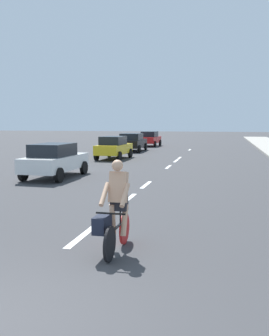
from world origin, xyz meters
TOP-DOWN VIEW (x-y plane):
  - ground_plane at (0.00, 20.00)m, footprint 160.00×160.00m
  - lane_stripe_1 at (0.00, 4.00)m, footprint 0.16×1.80m
  - lane_stripe_2 at (0.00, 8.27)m, footprint 0.16×1.80m
  - lane_stripe_3 at (0.00, 11.20)m, footprint 0.16×1.80m
  - lane_stripe_4 at (0.00, 17.61)m, footprint 0.16×1.80m
  - lane_stripe_5 at (0.00, 21.07)m, footprint 0.16×1.80m
  - lane_stripe_6 at (0.00, 23.12)m, footprint 0.16×1.80m
  - lane_stripe_7 at (0.00, 31.46)m, footprint 0.16×1.80m
  - cyclist at (1.01, 3.13)m, footprint 0.62×1.71m
  - parked_car_white at (-4.47, 12.22)m, footprint 1.95×4.06m
  - parked_car_yellow at (-4.33, 21.37)m, footprint 1.90×3.86m
  - parked_car_black at (-4.75, 28.48)m, footprint 2.10×4.43m
  - parked_car_red at (-4.54, 35.65)m, footprint 1.93×3.96m

SIDE VIEW (x-z plane):
  - ground_plane at x=0.00m, z-range 0.00..0.00m
  - lane_stripe_1 at x=0.00m, z-range 0.00..0.01m
  - lane_stripe_2 at x=0.00m, z-range 0.00..0.01m
  - lane_stripe_3 at x=0.00m, z-range 0.00..0.01m
  - lane_stripe_4 at x=0.00m, z-range 0.00..0.01m
  - lane_stripe_5 at x=0.00m, z-range 0.00..0.01m
  - lane_stripe_6 at x=0.00m, z-range 0.00..0.01m
  - lane_stripe_7 at x=0.00m, z-range 0.00..0.01m
  - cyclist at x=1.01m, z-range -0.08..1.74m
  - parked_car_yellow at x=-4.33m, z-range 0.05..1.62m
  - parked_car_red at x=-4.54m, z-range 0.05..1.62m
  - parked_car_white at x=-4.47m, z-range 0.05..1.62m
  - parked_car_black at x=-4.75m, z-range 0.06..1.63m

